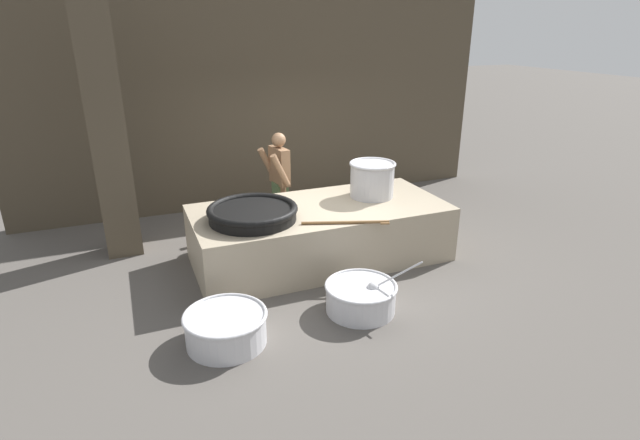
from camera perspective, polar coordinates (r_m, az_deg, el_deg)
ground_plane at (r=7.50m, az=0.00°, el=-4.35°), size 60.00×60.00×0.00m
back_wall at (r=9.60m, az=-6.68°, el=13.34°), size 9.04×0.24×3.87m
support_pillar at (r=7.75m, az=-23.18°, el=9.87°), size 0.50×0.50×3.87m
hearth_platform at (r=7.34m, az=0.00°, el=-1.48°), size 3.66×1.67×0.81m
giant_wok_near at (r=6.72m, az=-7.71°, el=0.86°), size 1.22×1.22×0.20m
stock_pot at (r=7.60m, az=5.98°, el=4.72°), size 0.70×0.70×0.53m
stirring_paddle at (r=6.58m, az=3.43°, el=-0.28°), size 1.12×0.45×0.04m
cook at (r=8.25m, az=-4.67°, el=4.71°), size 0.42×0.63×1.66m
prep_bowl_vegetables at (r=6.13m, az=4.69°, el=-8.66°), size 1.05×0.88×0.72m
prep_bowl_meat at (r=5.63m, az=-10.71°, el=-11.89°), size 0.92×0.92×0.37m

